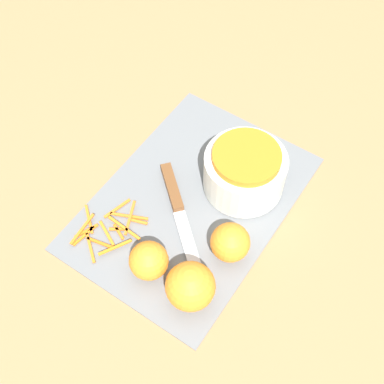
% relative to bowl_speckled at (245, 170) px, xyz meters
% --- Properties ---
extents(ground_plane, '(4.00, 4.00, 0.00)m').
position_rel_bowl_speckled_xyz_m(ground_plane, '(0.08, -0.06, -0.05)').
color(ground_plane, '#9E754C').
extents(cutting_board, '(0.46, 0.32, 0.01)m').
position_rel_bowl_speckled_xyz_m(cutting_board, '(0.08, -0.06, -0.05)').
color(cutting_board, slate).
rests_on(cutting_board, ground_plane).
extents(bowl_speckled, '(0.15, 0.15, 0.09)m').
position_rel_bowl_speckled_xyz_m(bowl_speckled, '(0.00, 0.00, 0.00)').
color(bowl_speckled, silver).
rests_on(bowl_speckled, cutting_board).
extents(knife, '(0.17, 0.20, 0.02)m').
position_rel_bowl_speckled_xyz_m(knife, '(0.10, -0.08, -0.04)').
color(knife, brown).
rests_on(knife, cutting_board).
extents(orange_left, '(0.07, 0.07, 0.07)m').
position_rel_bowl_speckled_xyz_m(orange_left, '(0.24, -0.04, -0.01)').
color(orange_left, orange).
rests_on(orange_left, cutting_board).
extents(orange_right, '(0.08, 0.08, 0.08)m').
position_rel_bowl_speckled_xyz_m(orange_right, '(0.24, 0.04, -0.00)').
color(orange_right, orange).
rests_on(orange_right, cutting_board).
extents(orange_back, '(0.07, 0.07, 0.07)m').
position_rel_bowl_speckled_xyz_m(orange_back, '(0.14, 0.05, -0.01)').
color(orange_back, orange).
rests_on(orange_back, cutting_board).
extents(peel_pile, '(0.14, 0.13, 0.01)m').
position_rel_bowl_speckled_xyz_m(peel_pile, '(0.22, -0.15, -0.04)').
color(peel_pile, orange).
rests_on(peel_pile, cutting_board).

